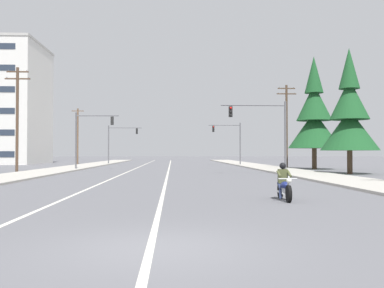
# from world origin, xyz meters

# --- Properties ---
(ground_plane) EXTENTS (400.00, 400.00, 0.00)m
(ground_plane) POSITION_xyz_m (0.00, 0.00, 0.00)
(ground_plane) COLOR #5B5B60
(lane_stripe_center) EXTENTS (0.16, 100.00, 0.01)m
(lane_stripe_center) POSITION_xyz_m (-0.10, 45.00, 0.00)
(lane_stripe_center) COLOR beige
(lane_stripe_center) RESTS_ON ground
(lane_stripe_left) EXTENTS (0.16, 100.00, 0.01)m
(lane_stripe_left) POSITION_xyz_m (-3.98, 45.00, 0.00)
(lane_stripe_left) COLOR beige
(lane_stripe_left) RESTS_ON ground
(sidewalk_kerb_right) EXTENTS (4.40, 110.00, 0.14)m
(sidewalk_kerb_right) POSITION_xyz_m (11.49, 40.00, 0.07)
(sidewalk_kerb_right) COLOR #ADA89E
(sidewalk_kerb_right) RESTS_ON ground
(sidewalk_kerb_left) EXTENTS (4.40, 110.00, 0.14)m
(sidewalk_kerb_left) POSITION_xyz_m (-11.49, 40.00, 0.07)
(sidewalk_kerb_left) COLOR #ADA89E
(sidewalk_kerb_left) RESTS_ON ground
(motorcycle_with_rider) EXTENTS (0.70, 2.19, 1.46)m
(motorcycle_with_rider) POSITION_xyz_m (4.68, 8.31, 0.59)
(motorcycle_with_rider) COLOR black
(motorcycle_with_rider) RESTS_ON ground
(traffic_signal_near_right) EXTENTS (5.59, 0.40, 6.20)m
(traffic_signal_near_right) POSITION_xyz_m (8.26, 27.88, 4.14)
(traffic_signal_near_right) COLOR #56565B
(traffic_signal_near_right) RESTS_ON ground
(traffic_signal_near_left) EXTENTS (4.69, 0.43, 6.20)m
(traffic_signal_near_left) POSITION_xyz_m (-8.80, 38.93, 4.09)
(traffic_signal_near_left) COLOR #56565B
(traffic_signal_near_left) RESTS_ON ground
(traffic_signal_mid_right) EXTENTS (4.71, 0.40, 6.20)m
(traffic_signal_mid_right) POSITION_xyz_m (8.83, 54.36, 4.09)
(traffic_signal_mid_right) COLOR #56565B
(traffic_signal_mid_right) RESTS_ON ground
(traffic_signal_mid_left) EXTENTS (5.38, 0.44, 6.20)m
(traffic_signal_mid_left) POSITION_xyz_m (-8.38, 61.68, 4.13)
(traffic_signal_mid_left) COLOR #56565B
(traffic_signal_mid_left) RESTS_ON ground
(utility_pole_left_near) EXTENTS (2.30, 0.26, 9.73)m
(utility_pole_left_near) POSITION_xyz_m (-14.00, 32.19, 5.24)
(utility_pole_left_near) COLOR #4C3828
(utility_pole_left_near) RESTS_ON ground
(utility_pole_right_far) EXTENTS (2.34, 0.26, 9.91)m
(utility_pole_right_far) POSITION_xyz_m (13.89, 42.63, 5.34)
(utility_pole_right_far) COLOR #4C3828
(utility_pole_right_far) RESTS_ON ground
(utility_pole_left_far) EXTENTS (1.94, 0.26, 8.94)m
(utility_pole_left_far) POSITION_xyz_m (-14.90, 61.91, 4.66)
(utility_pole_left_far) COLOR brown
(utility_pole_left_far) RESTS_ON ground
(conifer_tree_right_verge_near) EXTENTS (5.00, 5.00, 11.01)m
(conifer_tree_right_verge_near) POSITION_xyz_m (15.73, 28.66, 5.04)
(conifer_tree_right_verge_near) COLOR #4C3828
(conifer_tree_right_verge_near) RESTS_ON ground
(conifer_tree_right_verge_far) EXTENTS (5.75, 5.75, 12.65)m
(conifer_tree_right_verge_far) POSITION_xyz_m (16.16, 39.41, 5.80)
(conifer_tree_right_verge_far) COLOR #4C3828
(conifer_tree_right_verge_far) RESTS_ON ground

